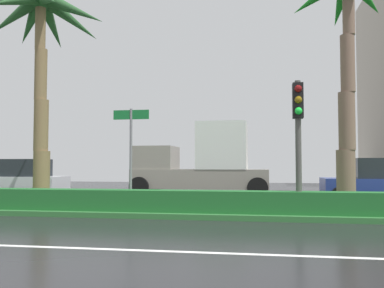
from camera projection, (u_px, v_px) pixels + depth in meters
name	position (u px, v px, depth m)	size (l,w,h in m)	color
ground_plane	(194.00, 210.00, 14.09)	(90.00, 42.00, 0.10)	black
near_lane_divider_stripe	(128.00, 250.00, 7.20)	(81.00, 0.14, 0.01)	white
median_strip	(189.00, 209.00, 13.11)	(85.50, 4.00, 0.15)	#2D6B33
median_hedge	(180.00, 201.00, 11.75)	(76.50, 0.70, 0.60)	#1E6028
palm_tree_mid_left	(40.00, 30.00, 14.75)	(4.64, 4.56, 7.72)	brown
palm_tree_centre_left	(348.00, 17.00, 12.90)	(3.69, 3.69, 7.64)	#775C4B
traffic_signal_median_right	(298.00, 122.00, 11.33)	(0.28, 0.43, 3.61)	#4C4C47
street_name_sign	(131.00, 144.00, 12.50)	(1.10, 0.08, 3.00)	slate
car_in_traffic_leading	(18.00, 179.00, 18.69)	(4.30, 2.02, 1.72)	silver
box_truck_lead	(202.00, 163.00, 20.02)	(6.40, 2.64, 3.46)	gray
car_in_traffic_second	(383.00, 182.00, 15.81)	(4.30, 2.02, 1.72)	navy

